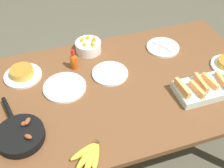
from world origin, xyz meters
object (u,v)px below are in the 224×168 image
empty_plate_far_left (163,47)px  frittata_plate_side (22,74)px  fruit_bowl_mango (88,46)px  hot_sauce_bottle (74,60)px  empty_plate_far_right (65,87)px  skillet (20,135)px  melon_tray (201,89)px  empty_plate_near_front (110,74)px  banana_bunch (90,155)px

empty_plate_far_left → frittata_plate_side: bearing=179.8°
fruit_bowl_mango → hot_sauce_bottle: hot_sauce_bottle is taller
empty_plate_far_left → empty_plate_far_right: bearing=-166.3°
skillet → empty_plate_far_right: skillet is taller
empty_plate_far_left → empty_plate_far_right: 0.75m
skillet → fruit_bowl_mango: bearing=-54.3°
melon_tray → skillet: bearing=180.0°
empty_plate_far_right → fruit_bowl_mango: size_ratio=1.47×
skillet → empty_plate_near_front: (0.57, 0.32, -0.02)m
melon_tray → empty_plate_far_right: (-0.75, 0.28, -0.02)m
banana_bunch → empty_plate_near_front: banana_bunch is taller
empty_plate_far_left → skillet: bearing=-155.4°
empty_plate_near_front → empty_plate_far_left: same height
frittata_plate_side → hot_sauce_bottle: (0.32, -0.02, 0.04)m
frittata_plate_side → empty_plate_near_front: (0.52, -0.15, -0.02)m
frittata_plate_side → empty_plate_near_front: bearing=-15.9°
melon_tray → hot_sauce_bottle: 0.79m
hot_sauce_bottle → skillet: bearing=-130.0°
empty_plate_far_left → empty_plate_far_right: same height
hot_sauce_bottle → empty_plate_near_front: bearing=-33.5°
empty_plate_near_front → hot_sauce_bottle: hot_sauce_bottle is taller
banana_bunch → melon_tray: (0.73, 0.21, 0.02)m
empty_plate_near_front → banana_bunch: bearing=-117.1°
empty_plate_near_front → hot_sauce_bottle: size_ratio=1.59×
melon_tray → frittata_plate_side: bearing=154.6°
frittata_plate_side → empty_plate_near_front: frittata_plate_side is taller
banana_bunch → hot_sauce_bottle: hot_sauce_bottle is taller
banana_bunch → empty_plate_near_front: 0.59m
empty_plate_far_right → fruit_bowl_mango: (0.23, 0.31, 0.03)m
frittata_plate_side → empty_plate_far_right: frittata_plate_side is taller
banana_bunch → hot_sauce_bottle: 0.67m
fruit_bowl_mango → hot_sauce_bottle: (-0.13, -0.14, 0.02)m
fruit_bowl_mango → hot_sauce_bottle: size_ratio=1.22×
melon_tray → fruit_bowl_mango: size_ratio=1.76×
frittata_plate_side → empty_plate_far_left: bearing=-0.2°
banana_bunch → melon_tray: size_ratio=0.59×
fruit_bowl_mango → empty_plate_far_left: bearing=-14.6°
empty_plate_near_front → hot_sauce_bottle: bearing=146.5°
melon_tray → frittata_plate_side: size_ratio=1.32×
melon_tray → skillet: (-1.03, 0.00, -0.01)m
banana_bunch → fruit_bowl_mango: bearing=75.8°
empty_plate_near_front → fruit_bowl_mango: size_ratio=1.30×
skillet → empty_plate_far_left: skillet is taller
melon_tray → skillet: 1.03m
banana_bunch → empty_plate_far_left: (0.70, 0.67, -0.01)m
skillet → frittata_plate_side: bearing=-20.1°
skillet → hot_sauce_bottle: (0.38, 0.45, 0.03)m
empty_plate_near_front → skillet: bearing=-151.2°
melon_tray → empty_plate_far_right: size_ratio=1.20×
frittata_plate_side → banana_bunch: bearing=-69.7°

